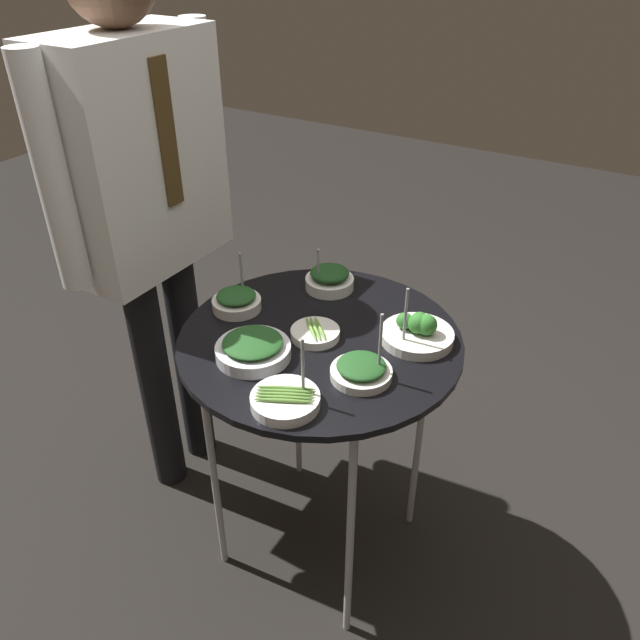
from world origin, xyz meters
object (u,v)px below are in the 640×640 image
at_px(serving_cart, 320,355).
at_px(bowl_spinach_front_center, 237,301).
at_px(bowl_asparagus_mid_right, 315,333).
at_px(bowl_spinach_mid_left, 253,349).
at_px(waiter_figure, 143,184).
at_px(bowl_spinach_far_rim, 330,279).
at_px(bowl_spinach_front_left, 361,370).
at_px(bowl_broccoli_back_right, 418,331).
at_px(bowl_asparagus_front_right, 285,400).

relative_size(serving_cart, bowl_spinach_front_center, 5.25).
xyz_separation_m(bowl_asparagus_mid_right, bowl_spinach_front_center, (0.01, 0.25, 0.01)).
xyz_separation_m(bowl_spinach_mid_left, waiter_figure, (0.19, 0.49, 0.24)).
bearing_deg(bowl_spinach_front_center, bowl_spinach_far_rim, -35.60).
distance_m(serving_cart, bowl_spinach_front_left, 0.20).
height_order(serving_cart, bowl_broccoli_back_right, bowl_broccoli_back_right).
bearing_deg(serving_cart, bowl_spinach_mid_left, 148.47).
relative_size(bowl_spinach_far_rim, waiter_figure, 0.08).
relative_size(bowl_spinach_mid_left, bowl_spinach_far_rim, 1.32).
xyz_separation_m(serving_cart, bowl_spinach_mid_left, (-0.15, 0.09, 0.08)).
bearing_deg(bowl_broccoli_back_right, waiter_figure, 94.75).
bearing_deg(bowl_spinach_far_rim, bowl_spinach_front_left, -139.68).
relative_size(bowl_asparagus_mid_right, bowl_asparagus_front_right, 0.76).
relative_size(bowl_asparagus_front_right, waiter_figure, 0.10).
xyz_separation_m(bowl_asparagus_front_right, bowl_broccoli_back_right, (0.37, -0.14, 0.01)).
relative_size(bowl_asparagus_mid_right, bowl_spinach_far_rim, 0.90).
height_order(bowl_asparagus_front_right, waiter_figure, waiter_figure).
bearing_deg(bowl_spinach_far_rim, bowl_asparagus_mid_right, -158.18).
distance_m(bowl_asparagus_front_right, bowl_broccoli_back_right, 0.39).
distance_m(bowl_spinach_front_left, bowl_broccoli_back_right, 0.20).
xyz_separation_m(serving_cart, bowl_broccoli_back_right, (0.11, -0.21, 0.08)).
relative_size(bowl_asparagus_mid_right, bowl_broccoli_back_right, 0.68).
bearing_deg(bowl_spinach_front_center, bowl_asparagus_front_right, -128.70).
relative_size(serving_cart, bowl_spinach_far_rim, 5.73).
distance_m(bowl_asparagus_mid_right, bowl_broccoli_back_right, 0.25).
bearing_deg(bowl_spinach_mid_left, serving_cart, -31.53).
distance_m(bowl_asparagus_mid_right, waiter_figure, 0.63).
bearing_deg(waiter_figure, bowl_asparagus_mid_right, -94.97).
xyz_separation_m(bowl_asparagus_mid_right, bowl_broccoli_back_right, (0.12, -0.22, 0.01)).
distance_m(bowl_asparagus_front_right, bowl_spinach_front_left, 0.19).
distance_m(bowl_broccoli_back_right, waiter_figure, 0.83).
relative_size(serving_cart, waiter_figure, 0.47).
bearing_deg(serving_cart, bowl_asparagus_mid_right, 122.16).
distance_m(bowl_spinach_front_center, bowl_spinach_front_left, 0.43).
bearing_deg(bowl_spinach_front_left, bowl_spinach_far_rim, 40.32).
xyz_separation_m(bowl_spinach_front_center, bowl_asparagus_front_right, (-0.26, -0.32, -0.01)).
xyz_separation_m(bowl_spinach_front_center, waiter_figure, (0.04, 0.33, 0.24)).
xyz_separation_m(bowl_spinach_front_left, waiter_figure, (0.13, 0.74, 0.25)).
bearing_deg(waiter_figure, serving_cart, -94.27).
distance_m(bowl_asparagus_mid_right, bowl_spinach_far_rim, 0.24).
height_order(bowl_spinach_mid_left, bowl_broccoli_back_right, bowl_broccoli_back_right).
distance_m(serving_cart, bowl_broccoli_back_right, 0.25).
height_order(serving_cart, bowl_asparagus_mid_right, bowl_asparagus_mid_right).
relative_size(bowl_spinach_mid_left, bowl_broccoli_back_right, 1.00).
xyz_separation_m(bowl_spinach_far_rim, bowl_asparagus_front_right, (-0.48, -0.17, -0.01)).
xyz_separation_m(serving_cart, bowl_asparagus_front_right, (-0.26, -0.07, 0.07)).
height_order(bowl_spinach_front_center, waiter_figure, waiter_figure).
relative_size(serving_cart, bowl_asparagus_front_right, 4.82).
bearing_deg(bowl_broccoli_back_right, bowl_spinach_mid_left, 130.62).
relative_size(bowl_asparagus_mid_right, bowl_spinach_front_left, 0.71).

